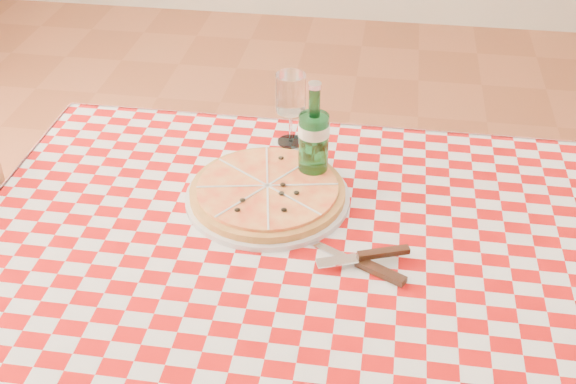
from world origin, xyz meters
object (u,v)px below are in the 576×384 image
(pizza_plate, at_px, (267,191))
(wine_glass, at_px, (291,109))
(dining_table, at_px, (293,272))
(water_bottle, at_px, (314,134))

(pizza_plate, bearing_deg, wine_glass, 86.64)
(dining_table, height_order, pizza_plate, pizza_plate)
(dining_table, bearing_deg, water_bottle, 85.68)
(dining_table, xyz_separation_m, wine_glass, (-0.06, 0.35, 0.19))
(dining_table, xyz_separation_m, pizza_plate, (-0.07, 0.11, 0.12))
(dining_table, distance_m, wine_glass, 0.40)
(dining_table, relative_size, wine_glass, 6.78)
(pizza_plate, distance_m, water_bottle, 0.15)
(wine_glass, bearing_deg, dining_table, -80.59)
(pizza_plate, height_order, wine_glass, wine_glass)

